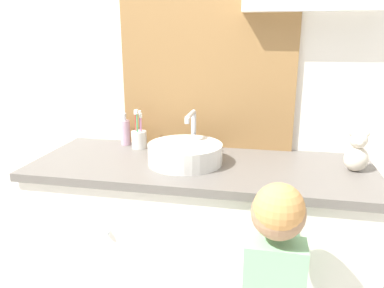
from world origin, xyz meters
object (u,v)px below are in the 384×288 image
at_px(soap_dispenser, 125,132).
at_px(teddy_bear, 357,152).
at_px(sink_basin, 186,153).
at_px(child_figure, 274,284).
at_px(toothbrush_holder, 139,138).

height_order(soap_dispenser, teddy_bear, teddy_bear).
xyz_separation_m(sink_basin, soap_dispenser, (-0.36, 0.22, 0.02)).
relative_size(child_figure, teddy_bear, 5.28).
xyz_separation_m(toothbrush_holder, child_figure, (0.66, -0.62, -0.28)).
distance_m(sink_basin, child_figure, 0.66).
bearing_deg(child_figure, sink_basin, 130.93).
relative_size(soap_dispenser, teddy_bear, 0.94).
bearing_deg(toothbrush_holder, sink_basin, -32.74).
relative_size(soap_dispenser, child_figure, 0.18).
bearing_deg(toothbrush_holder, child_figure, -43.30).
bearing_deg(sink_basin, soap_dispenser, 149.03).
distance_m(sink_basin, soap_dispenser, 0.42).
bearing_deg(soap_dispenser, teddy_bear, -9.41).
height_order(child_figure, teddy_bear, teddy_bear).
distance_m(sink_basin, toothbrush_holder, 0.33).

